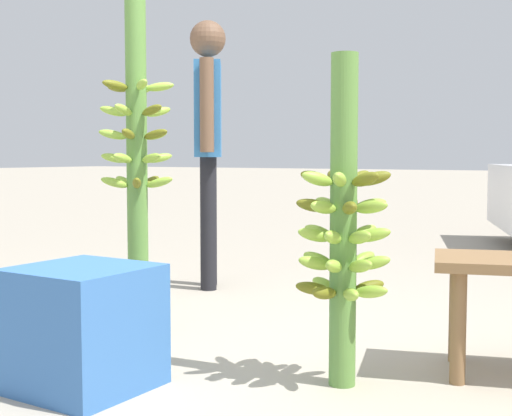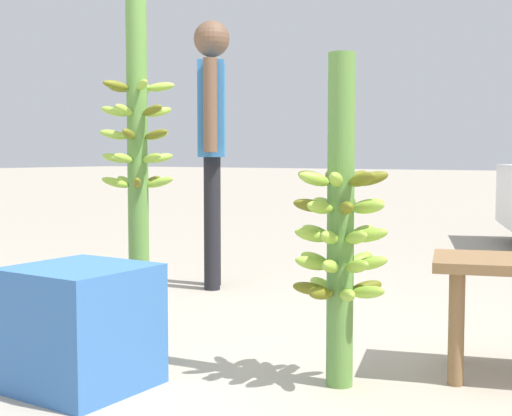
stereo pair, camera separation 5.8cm
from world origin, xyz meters
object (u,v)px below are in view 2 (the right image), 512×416
Objects in this scene: banana_stalk_center at (340,227)px; produce_crate at (81,327)px; banana_stalk_left at (138,160)px; vendor_person at (212,125)px.

banana_stalk_center reaches higher than produce_crate.
banana_stalk_left is 3.51× the size of produce_crate.
banana_stalk_center is 1.04m from produce_crate.
banana_stalk_left is at bearing 166.58° from vendor_person.
vendor_person is at bearing 110.71° from banana_stalk_left.
vendor_person is at bearing 139.92° from banana_stalk_center.
banana_stalk_left is at bearing 172.34° from banana_stalk_center.
banana_stalk_center is at bearing -164.21° from vendor_person.
banana_stalk_center is 2.71× the size of produce_crate.
banana_stalk_left is 1.19m from banana_stalk_center.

